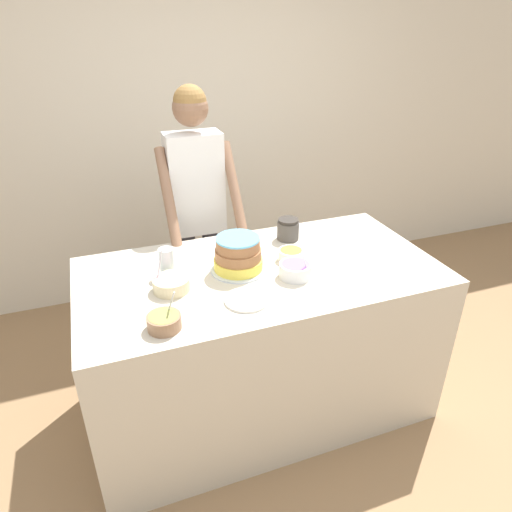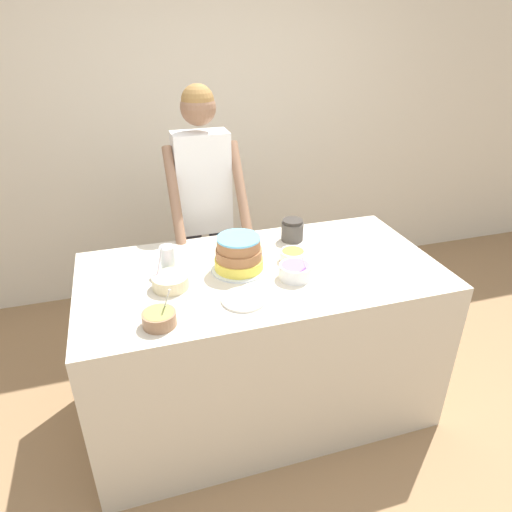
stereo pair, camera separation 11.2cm
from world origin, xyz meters
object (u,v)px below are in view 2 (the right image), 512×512
(frosting_bowl_pink, at_px, (171,281))
(frosting_bowl_purple, at_px, (295,271))
(ceramic_plate, at_px, (244,299))
(person_baker, at_px, (203,193))
(frosting_bowl_orange, at_px, (293,255))
(stoneware_jar, at_px, (292,230))
(frosting_bowl_olive, at_px, (159,318))
(cake, at_px, (239,255))
(drinking_glass, at_px, (168,260))

(frosting_bowl_pink, height_order, frosting_bowl_purple, frosting_bowl_pink)
(frosting_bowl_pink, bearing_deg, ceramic_plate, -35.04)
(frosting_bowl_pink, height_order, ceramic_plate, frosting_bowl_pink)
(person_baker, height_order, frosting_bowl_orange, person_baker)
(person_baker, bearing_deg, ceramic_plate, -91.09)
(stoneware_jar, bearing_deg, frosting_bowl_purple, -109.03)
(frosting_bowl_olive, bearing_deg, cake, 39.29)
(frosting_bowl_olive, distance_m, ceramic_plate, 0.39)
(drinking_glass, xyz_separation_m, ceramic_plate, (0.29, -0.36, -0.07))
(cake, relative_size, frosting_bowl_olive, 1.82)
(person_baker, distance_m, cake, 0.72)
(frosting_bowl_pink, distance_m, frosting_bowl_purple, 0.60)
(frosting_bowl_pink, bearing_deg, cake, 11.78)
(drinking_glass, relative_size, stoneware_jar, 1.15)
(frosting_bowl_orange, bearing_deg, frosting_bowl_olive, -153.56)
(frosting_bowl_purple, bearing_deg, stoneware_jar, 70.97)
(cake, height_order, ceramic_plate, cake)
(frosting_bowl_orange, bearing_deg, frosting_bowl_purple, -107.08)
(frosting_bowl_olive, relative_size, frosting_bowl_orange, 1.17)
(frosting_bowl_pink, relative_size, frosting_bowl_olive, 1.17)
(stoneware_jar, bearing_deg, cake, -147.21)
(person_baker, xyz_separation_m, frosting_bowl_olive, (-0.40, -1.07, -0.13))
(frosting_bowl_olive, height_order, drinking_glass, frosting_bowl_olive)
(person_baker, distance_m, frosting_bowl_olive, 1.15)
(person_baker, relative_size, frosting_bowl_purple, 10.73)
(person_baker, height_order, frosting_bowl_olive, person_baker)
(cake, bearing_deg, drinking_glass, 167.96)
(frosting_bowl_pink, bearing_deg, frosting_bowl_olive, -106.46)
(frosting_bowl_purple, distance_m, stoneware_jar, 0.43)
(person_baker, height_order, cake, person_baker)
(drinking_glass, bearing_deg, frosting_bowl_pink, -94.20)
(frosting_bowl_olive, distance_m, frosting_bowl_purple, 0.71)
(drinking_glass, height_order, stoneware_jar, drinking_glass)
(ceramic_plate, bearing_deg, cake, 79.11)
(cake, distance_m, frosting_bowl_purple, 0.29)
(frosting_bowl_pink, distance_m, frosting_bowl_olive, 0.30)
(cake, xyz_separation_m, frosting_bowl_pink, (-0.35, -0.07, -0.05))
(frosting_bowl_olive, bearing_deg, frosting_bowl_pink, 73.54)
(frosting_bowl_pink, relative_size, drinking_glass, 1.27)
(cake, relative_size, ceramic_plate, 1.38)
(ceramic_plate, bearing_deg, stoneware_jar, 50.52)
(person_baker, xyz_separation_m, frosting_bowl_purple, (0.28, -0.87, -0.13))
(person_baker, distance_m, frosting_bowl_orange, 0.79)
(cake, height_order, drinking_glass, cake)
(frosting_bowl_orange, height_order, frosting_bowl_purple, frosting_bowl_purple)
(frosting_bowl_purple, bearing_deg, cake, 146.22)
(frosting_bowl_olive, relative_size, stoneware_jar, 1.25)
(person_baker, distance_m, frosting_bowl_pink, 0.86)
(ceramic_plate, bearing_deg, frosting_bowl_pink, 144.96)
(ceramic_plate, bearing_deg, frosting_bowl_purple, 22.48)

